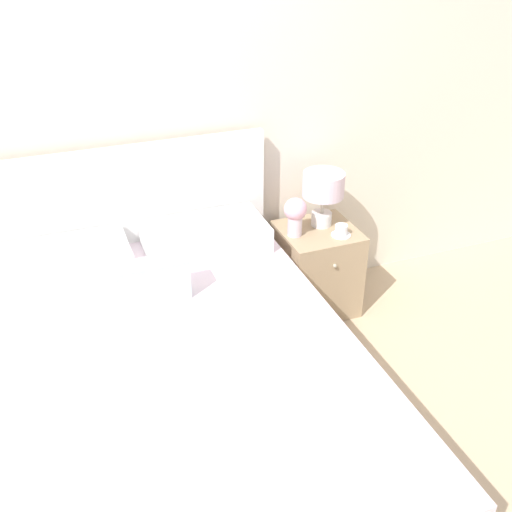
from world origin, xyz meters
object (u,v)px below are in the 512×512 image
(teacup, at_px, (341,231))
(bed, at_px, (178,392))
(nightstand, at_px, (316,269))
(flower_vase, at_px, (296,214))
(table_lamp, at_px, (323,189))

(teacup, bearing_deg, bed, -150.13)
(nightstand, bearing_deg, flower_vase, -178.90)
(bed, relative_size, nightstand, 3.95)
(nightstand, distance_m, table_lamp, 0.50)
(table_lamp, bearing_deg, teacup, -73.28)
(flower_vase, distance_m, teacup, 0.28)
(teacup, bearing_deg, table_lamp, 106.72)
(nightstand, xyz_separation_m, table_lamp, (0.04, 0.05, 0.50))
(flower_vase, height_order, teacup, flower_vase)
(table_lamp, distance_m, teacup, 0.26)
(bed, xyz_separation_m, table_lamp, (1.09, 0.81, 0.46))
(bed, height_order, teacup, bed)
(bed, xyz_separation_m, teacup, (1.14, 0.65, 0.26))
(bed, xyz_separation_m, nightstand, (1.05, 0.76, -0.04))
(nightstand, bearing_deg, table_lamp, 52.86)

